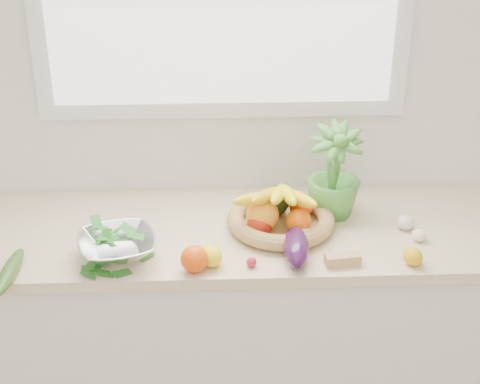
{
  "coord_description": "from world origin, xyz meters",
  "views": [
    {
      "loc": [
        -0.04,
        -0.24,
        2.19
      ],
      "look_at": [
        0.05,
        1.93,
        1.05
      ],
      "focal_mm": 55.0,
      "sensor_mm": 36.0,
      "label": 1
    }
  ],
  "objects_px": {
    "apple": "(260,224)",
    "fruit_basket": "(280,214)",
    "cucumber": "(9,272)",
    "eggplant": "(296,247)",
    "colander_with_spinach": "(117,242)",
    "potted_herb": "(334,172)"
  },
  "relations": [
    {
      "from": "cucumber",
      "to": "colander_with_spinach",
      "type": "relative_size",
      "value": 0.88
    },
    {
      "from": "potted_herb",
      "to": "fruit_basket",
      "type": "xyz_separation_m",
      "value": [
        -0.19,
        -0.09,
        -0.11
      ]
    },
    {
      "from": "cucumber",
      "to": "fruit_basket",
      "type": "height_order",
      "value": "fruit_basket"
    },
    {
      "from": "apple",
      "to": "fruit_basket",
      "type": "bearing_deg",
      "value": 35.58
    },
    {
      "from": "eggplant",
      "to": "fruit_basket",
      "type": "bearing_deg",
      "value": 99.95
    },
    {
      "from": "fruit_basket",
      "to": "potted_herb",
      "type": "bearing_deg",
      "value": 24.77
    },
    {
      "from": "fruit_basket",
      "to": "colander_with_spinach",
      "type": "distance_m",
      "value": 0.57
    },
    {
      "from": "apple",
      "to": "fruit_basket",
      "type": "height_order",
      "value": "fruit_basket"
    },
    {
      "from": "cucumber",
      "to": "potted_herb",
      "type": "bearing_deg",
      "value": 19.23
    },
    {
      "from": "eggplant",
      "to": "fruit_basket",
      "type": "distance_m",
      "value": 0.2
    },
    {
      "from": "eggplant",
      "to": "colander_with_spinach",
      "type": "relative_size",
      "value": 0.72
    },
    {
      "from": "eggplant",
      "to": "apple",
      "type": "bearing_deg",
      "value": 125.96
    },
    {
      "from": "cucumber",
      "to": "fruit_basket",
      "type": "relative_size",
      "value": 0.59
    },
    {
      "from": "potted_herb",
      "to": "colander_with_spinach",
      "type": "relative_size",
      "value": 1.14
    },
    {
      "from": "potted_herb",
      "to": "colander_with_spinach",
      "type": "xyz_separation_m",
      "value": [
        -0.73,
        -0.27,
        -0.1
      ]
    },
    {
      "from": "fruit_basket",
      "to": "colander_with_spinach",
      "type": "height_order",
      "value": "fruit_basket"
    },
    {
      "from": "fruit_basket",
      "to": "colander_with_spinach",
      "type": "xyz_separation_m",
      "value": [
        -0.54,
        -0.18,
        0.01
      ]
    },
    {
      "from": "apple",
      "to": "potted_herb",
      "type": "xyz_separation_m",
      "value": [
        0.27,
        0.14,
        0.12
      ]
    },
    {
      "from": "apple",
      "to": "potted_herb",
      "type": "height_order",
      "value": "potted_herb"
    },
    {
      "from": "apple",
      "to": "cucumber",
      "type": "relative_size",
      "value": 0.33
    },
    {
      "from": "cucumber",
      "to": "colander_with_spinach",
      "type": "height_order",
      "value": "colander_with_spinach"
    },
    {
      "from": "eggplant",
      "to": "potted_herb",
      "type": "distance_m",
      "value": 0.35
    }
  ]
}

